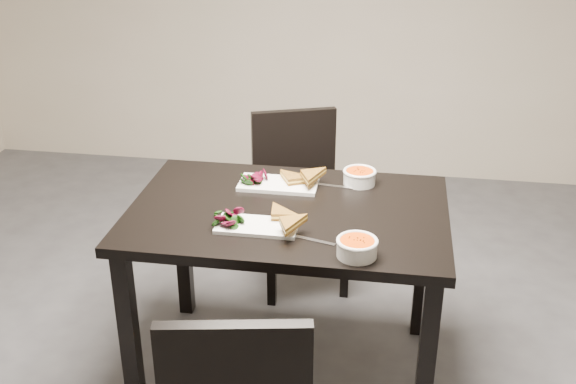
% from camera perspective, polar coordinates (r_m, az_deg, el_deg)
% --- Properties ---
extents(table, '(1.20, 0.80, 0.75)m').
position_cam_1_polar(table, '(2.67, 0.00, -3.28)').
color(table, black).
rests_on(table, ground).
extents(chair_far, '(0.54, 0.54, 0.85)m').
position_cam_1_polar(chair_far, '(3.42, 0.84, 0.33)').
color(chair_far, black).
rests_on(chair_far, ground).
extents(plate_near, '(0.29, 0.15, 0.01)m').
position_cam_1_polar(plate_near, '(2.49, -2.55, -2.81)').
color(plate_near, white).
rests_on(plate_near, table).
extents(sandwich_near, '(0.16, 0.12, 0.05)m').
position_cam_1_polar(sandwich_near, '(2.47, -1.01, -2.13)').
color(sandwich_near, olive).
rests_on(sandwich_near, plate_near).
extents(salad_near, '(0.09, 0.08, 0.04)m').
position_cam_1_polar(salad_near, '(2.49, -4.81, -2.08)').
color(salad_near, black).
rests_on(salad_near, plate_near).
extents(soup_bowl_near, '(0.14, 0.14, 0.06)m').
position_cam_1_polar(soup_bowl_near, '(2.31, 5.69, -4.48)').
color(soup_bowl_near, white).
rests_on(soup_bowl_near, table).
extents(cutlery_near, '(0.18, 0.06, 0.00)m').
position_cam_1_polar(cutlery_near, '(2.41, 1.89, -3.93)').
color(cutlery_near, silver).
rests_on(cutlery_near, table).
extents(plate_far, '(0.32, 0.16, 0.02)m').
position_cam_1_polar(plate_far, '(2.80, -0.79, 0.63)').
color(plate_far, white).
rests_on(plate_far, table).
extents(sandwich_far, '(0.19, 0.18, 0.05)m').
position_cam_1_polar(sandwich_far, '(2.77, 0.48, 1.05)').
color(sandwich_far, olive).
rests_on(sandwich_far, plate_far).
extents(salad_far, '(0.10, 0.09, 0.04)m').
position_cam_1_polar(salad_far, '(2.81, -2.81, 1.31)').
color(salad_far, black).
rests_on(salad_far, plate_far).
extents(soup_bowl_far, '(0.14, 0.14, 0.06)m').
position_cam_1_polar(soup_bowl_far, '(2.83, 5.89, 1.32)').
color(soup_bowl_far, white).
rests_on(soup_bowl_far, table).
extents(cutlery_far, '(0.18, 0.04, 0.00)m').
position_cam_1_polar(cutlery_far, '(2.81, 3.94, 0.47)').
color(cutlery_far, silver).
rests_on(cutlery_far, table).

